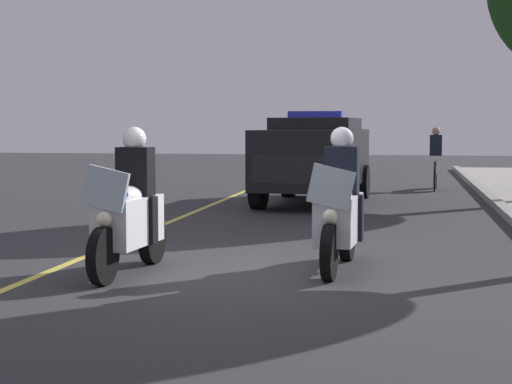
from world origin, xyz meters
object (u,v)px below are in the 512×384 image
police_motorcycle_lead_right (339,212)px  cyclist_background (436,159)px  police_motorcycle_lead_left (130,214)px  police_suv (314,155)px

police_motorcycle_lead_right → cyclist_background: (-13.04, 1.57, 0.14)m
police_motorcycle_lead_left → cyclist_background: (-13.73, 3.97, 0.14)m
police_motorcycle_lead_right → cyclist_background: bearing=173.1°
police_motorcycle_lead_right → police_suv: bearing=-171.9°
cyclist_background → police_motorcycle_lead_left: bearing=-16.1°
police_motorcycle_lead_right → police_suv: (-8.61, -1.23, 0.37)m
police_motorcycle_lead_left → police_motorcycle_lead_right: 2.49m
police_motorcycle_lead_left → police_motorcycle_lead_right: size_ratio=1.00×
police_suv → police_motorcycle_lead_right: bearing=8.1°
police_motorcycle_lead_left → police_suv: bearing=172.8°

